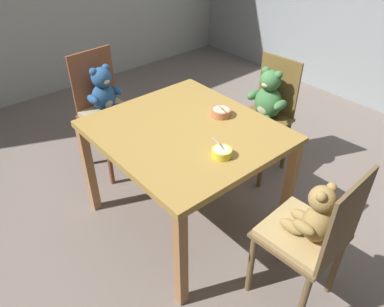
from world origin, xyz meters
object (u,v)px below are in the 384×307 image
at_px(dining_table, 186,140).
at_px(teddy_chair_far_center, 267,105).
at_px(porridge_bowl_terracotta_far_center, 221,112).
at_px(porridge_bowl_yellow_near_right, 222,153).
at_px(teddy_chair_near_right, 312,228).
at_px(teddy_chair_near_left, 106,103).

distance_m(dining_table, teddy_chair_far_center, 0.85).
bearing_deg(porridge_bowl_terracotta_far_center, dining_table, -94.08).
relative_size(dining_table, porridge_bowl_yellow_near_right, 9.07).
height_order(dining_table, teddy_chair_far_center, teddy_chair_far_center).
bearing_deg(porridge_bowl_terracotta_far_center, teddy_chair_near_right, -13.18).
bearing_deg(porridge_bowl_yellow_near_right, teddy_chair_far_center, 114.77).
bearing_deg(teddy_chair_near_left, teddy_chair_near_right, 0.97).
relative_size(teddy_chair_near_right, teddy_chair_far_center, 1.01).
bearing_deg(porridge_bowl_yellow_near_right, teddy_chair_near_left, -178.47).
xyz_separation_m(dining_table, teddy_chair_far_center, (-0.06, 0.85, -0.07)).
distance_m(porridge_bowl_terracotta_far_center, porridge_bowl_yellow_near_right, 0.44).
relative_size(dining_table, teddy_chair_near_left, 1.14).
bearing_deg(porridge_bowl_yellow_near_right, dining_table, 175.20).
bearing_deg(porridge_bowl_terracotta_far_center, porridge_bowl_yellow_near_right, -43.38).
bearing_deg(teddy_chair_near_right, porridge_bowl_terracotta_far_center, -16.65).
height_order(teddy_chair_near_left, teddy_chair_far_center, teddy_chair_near_left).
height_order(dining_table, teddy_chair_near_left, teddy_chair_near_left).
bearing_deg(dining_table, porridge_bowl_yellow_near_right, -4.80).
height_order(dining_table, teddy_chair_near_right, teddy_chair_near_right).
relative_size(porridge_bowl_terracotta_far_center, porridge_bowl_yellow_near_right, 1.08).
height_order(teddy_chair_near_right, porridge_bowl_yellow_near_right, teddy_chair_near_right).
relative_size(teddy_chair_near_right, porridge_bowl_yellow_near_right, 7.83).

